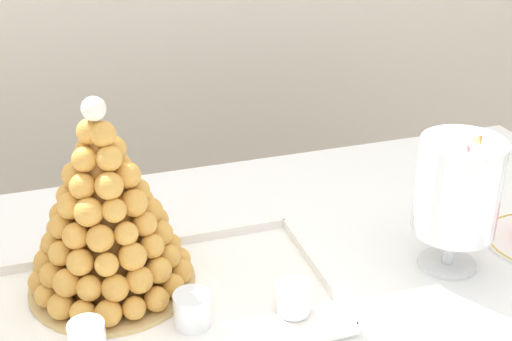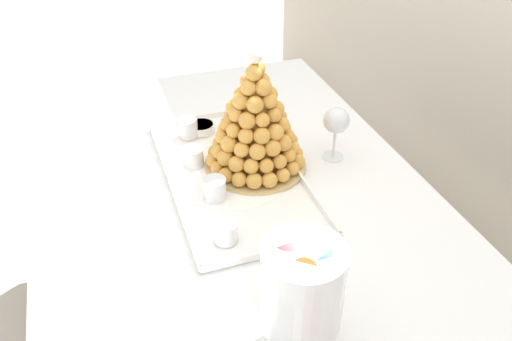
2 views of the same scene
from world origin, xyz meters
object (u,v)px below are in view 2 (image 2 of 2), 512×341
(dessert_cup_left, at_px, (188,128))
(dessert_cup_centre, at_px, (215,189))
(dessert_cup_mid_right, at_px, (226,232))
(wine_glass, at_px, (336,122))
(creme_brulee_ramekin, at_px, (201,127))
(macaron_goblet, at_px, (302,289))
(serving_tray, at_px, (232,175))
(dessert_cup_mid_left, at_px, (194,158))
(croquembouche, at_px, (255,123))

(dessert_cup_left, xyz_separation_m, dessert_cup_centre, (0.32, -0.00, -0.00))
(dessert_cup_left, bearing_deg, dessert_cup_centre, -0.53)
(dessert_cup_mid_right, xyz_separation_m, wine_glass, (-0.25, 0.39, 0.08))
(creme_brulee_ramekin, bearing_deg, macaron_goblet, -1.08)
(macaron_goblet, bearing_deg, serving_tray, 176.06)
(dessert_cup_centre, bearing_deg, creme_brulee_ramekin, 172.11)
(serving_tray, relative_size, creme_brulee_ramekin, 8.05)
(dessert_cup_left, bearing_deg, dessert_cup_mid_right, -2.51)
(dessert_cup_mid_left, distance_m, creme_brulee_ramekin, 0.18)
(dessert_cup_mid_left, relative_size, wine_glass, 0.35)
(serving_tray, xyz_separation_m, dessert_cup_left, (-0.23, -0.07, 0.03))
(dessert_cup_centre, height_order, wine_glass, wine_glass)
(serving_tray, xyz_separation_m, dessert_cup_mid_right, (0.24, -0.09, 0.03))
(croquembouche, bearing_deg, macaron_goblet, -10.84)
(dessert_cup_mid_right, bearing_deg, wine_glass, 122.31)
(dessert_cup_mid_left, bearing_deg, creme_brulee_ramekin, 159.84)
(dessert_cup_left, bearing_deg, dessert_cup_mid_left, -7.26)
(croquembouche, bearing_deg, wine_glass, 84.58)
(croquembouche, bearing_deg, dessert_cup_centre, -53.53)
(dessert_cup_mid_left, bearing_deg, serving_tray, 47.76)
(dessert_cup_left, relative_size, dessert_cup_centre, 0.99)
(serving_tray, height_order, dessert_cup_left, dessert_cup_left)
(serving_tray, relative_size, dessert_cup_mid_right, 11.95)
(wine_glass, bearing_deg, dessert_cup_mid_right, -57.69)
(serving_tray, distance_m, wine_glass, 0.32)
(serving_tray, distance_m, dessert_cup_left, 0.24)
(creme_brulee_ramekin, height_order, wine_glass, wine_glass)
(dessert_cup_mid_left, height_order, macaron_goblet, macaron_goblet)
(dessert_cup_centre, height_order, creme_brulee_ramekin, dessert_cup_centre)
(croquembouche, xyz_separation_m, dessert_cup_mid_right, (0.27, -0.16, -0.11))
(macaron_goblet, bearing_deg, creme_brulee_ramekin, 178.92)
(dessert_cup_centre, xyz_separation_m, dessert_cup_mid_right, (0.16, -0.02, -0.00))
(creme_brulee_ramekin, bearing_deg, croquembouche, 22.88)
(dessert_cup_centre, bearing_deg, dessert_cup_mid_left, -174.01)
(serving_tray, relative_size, dessert_cup_centre, 11.14)
(wine_glass, bearing_deg, dessert_cup_centre, -77.27)
(croquembouche, bearing_deg, dessert_cup_left, -146.63)
(dessert_cup_mid_right, bearing_deg, dessert_cup_mid_left, 179.79)
(dessert_cup_mid_right, distance_m, creme_brulee_ramekin, 0.50)
(dessert_cup_centre, distance_m, wine_glass, 0.39)
(dessert_cup_centre, relative_size, dessert_cup_mid_right, 1.07)
(dessert_cup_mid_left, height_order, dessert_cup_mid_right, dessert_cup_mid_left)
(croquembouche, bearing_deg, dessert_cup_mid_right, -31.00)
(dessert_cup_left, xyz_separation_m, wine_glass, (0.23, 0.37, 0.08))
(croquembouche, height_order, macaron_goblet, croquembouche)
(wine_glass, bearing_deg, dessert_cup_left, -122.44)
(macaron_goblet, height_order, wine_glass, macaron_goblet)
(macaron_goblet, bearing_deg, dessert_cup_mid_right, -171.14)
(macaron_goblet, bearing_deg, dessert_cup_centre, -176.29)
(dessert_cup_mid_right, height_order, creme_brulee_ramekin, dessert_cup_mid_right)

